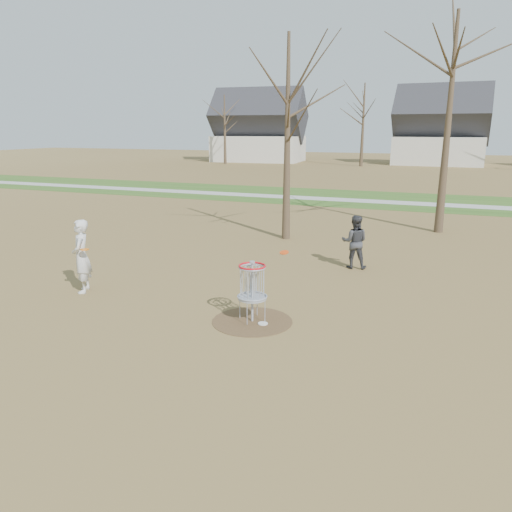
# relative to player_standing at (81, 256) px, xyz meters

# --- Properties ---
(ground) EXTENTS (160.00, 160.00, 0.00)m
(ground) POSITION_rel_player_standing_xyz_m (4.90, -0.33, -0.96)
(ground) COLOR brown
(ground) RESTS_ON ground
(green_band) EXTENTS (160.00, 8.00, 0.01)m
(green_band) POSITION_rel_player_standing_xyz_m (4.90, 20.67, -0.95)
(green_band) COLOR #2D5119
(green_band) RESTS_ON ground
(footpath) EXTENTS (160.00, 1.50, 0.01)m
(footpath) POSITION_rel_player_standing_xyz_m (4.90, 19.67, -0.94)
(footpath) COLOR #9E9E99
(footpath) RESTS_ON green_band
(dirt_circle) EXTENTS (1.80, 1.80, 0.01)m
(dirt_circle) POSITION_rel_player_standing_xyz_m (4.90, -0.33, -0.95)
(dirt_circle) COLOR #47331E
(dirt_circle) RESTS_ON ground
(player_standing) EXTENTS (0.74, 0.83, 1.92)m
(player_standing) POSITION_rel_player_standing_xyz_m (0.00, 0.00, 0.00)
(player_standing) COLOR silver
(player_standing) RESTS_ON ground
(player_throwing) EXTENTS (0.88, 0.74, 1.64)m
(player_throwing) POSITION_rel_player_standing_xyz_m (6.16, 4.91, -0.14)
(player_throwing) COLOR #36373C
(player_throwing) RESTS_ON ground
(disc_grounded) EXTENTS (0.22, 0.22, 0.02)m
(disc_grounded) POSITION_rel_player_standing_xyz_m (5.18, -0.40, -0.94)
(disc_grounded) COLOR silver
(disc_grounded) RESTS_ON dirt_circle
(discs_in_play) EXTENTS (5.09, 1.50, 0.12)m
(discs_in_play) POSITION_rel_player_standing_xyz_m (2.84, 0.47, 0.29)
(discs_in_play) COLOR #E5420C
(discs_in_play) RESTS_ON ground
(disc_golf_basket) EXTENTS (0.64, 0.64, 1.35)m
(disc_golf_basket) POSITION_rel_player_standing_xyz_m (4.90, -0.33, -0.04)
(disc_golf_basket) COLOR #9EA3AD
(disc_golf_basket) RESTS_ON ground
(bare_trees) EXTENTS (52.62, 44.98, 9.00)m
(bare_trees) POSITION_rel_player_standing_xyz_m (6.68, 35.46, 4.39)
(bare_trees) COLOR #382B1E
(bare_trees) RESTS_ON ground
(houses_row) EXTENTS (56.51, 10.01, 7.26)m
(houses_row) POSITION_rel_player_standing_xyz_m (9.22, 52.23, 2.57)
(houses_row) COLOR silver
(houses_row) RESTS_ON ground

